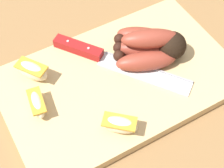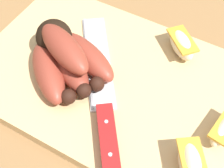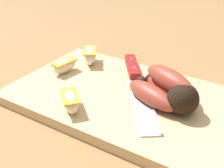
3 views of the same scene
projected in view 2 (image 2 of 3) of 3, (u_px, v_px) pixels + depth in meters
name	position (u px, v px, depth m)	size (l,w,h in m)	color
ground_plane	(133.00, 85.00, 0.50)	(6.00, 6.00, 0.00)	olive
cutting_board	(120.00, 85.00, 0.48)	(0.43, 0.27, 0.02)	tan
banana_bunch	(65.00, 57.00, 0.47)	(0.15, 0.14, 0.06)	black
chefs_knife	(104.00, 109.00, 0.44)	(0.19, 0.24, 0.02)	silver
apple_wedge_near	(224.00, 128.00, 0.41)	(0.03, 0.06, 0.03)	beige
apple_wedge_middle	(182.00, 44.00, 0.49)	(0.06, 0.06, 0.03)	beige
apple_wedge_far	(191.00, 164.00, 0.38)	(0.06, 0.07, 0.04)	beige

